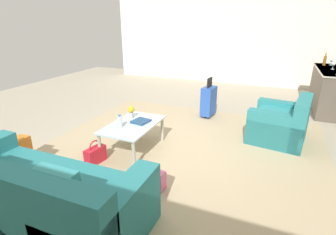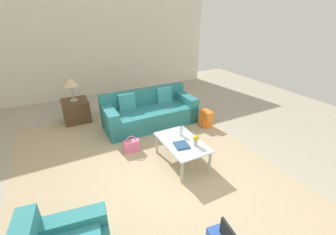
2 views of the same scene
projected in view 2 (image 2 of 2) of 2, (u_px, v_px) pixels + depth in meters
The scene contains 13 objects.
ground_plane at pixel (168, 183), 3.76m from camera, with size 12.00×12.00×0.00m, color #A89E89.
wall_right at pixel (94, 47), 7.13m from camera, with size 0.12×8.00×3.10m, color silver.
area_rug at pixel (143, 166), 4.16m from camera, with size 5.20×4.40×0.01m, color tan.
couch at pixel (149, 112), 5.64m from camera, with size 0.97×2.23×0.84m.
coffee_table at pixel (182, 144), 4.12m from camera, with size 1.08×0.67×0.45m.
water_bottle at pixel (181, 131), 4.25m from camera, with size 0.06×0.06×0.20m.
coffee_table_book at pixel (181, 145), 3.96m from camera, with size 0.26×0.24×0.03m, color navy.
flower_vase at pixel (196, 139), 3.93m from camera, with size 0.11×0.11×0.21m.
side_table at pixel (76, 111), 5.78m from camera, with size 0.63×0.63×0.55m, color #513823.
table_lamp at pixel (71, 83), 5.46m from camera, with size 0.37×0.37×0.58m.
handbag_pink at pixel (132, 146), 4.57m from camera, with size 0.17×0.33×0.36m.
handbag_red at pixel (181, 139), 4.81m from camera, with size 0.34×0.19×0.36m.
backpack_orange at pixel (206, 119), 5.54m from camera, with size 0.32×0.27×0.40m.
Camera 2 is at (-2.58, 1.34, 2.63)m, focal length 24.00 mm.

